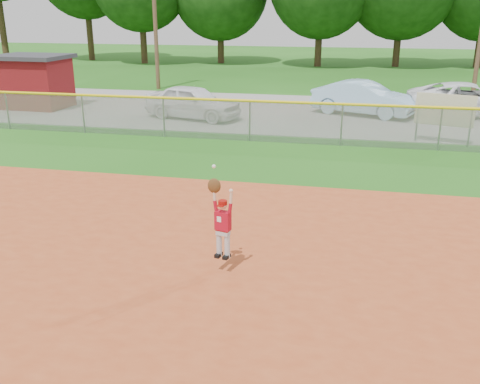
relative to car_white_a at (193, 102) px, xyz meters
name	(u,v)px	position (x,y,z in m)	size (l,w,h in m)	color
ground	(154,257)	(3.24, -13.55, -0.76)	(120.00, 120.00, 0.00)	#205C15
clay_infield	(82,344)	(3.24, -16.55, -0.74)	(24.00, 16.00, 0.04)	#A9431E
parking_strip	(274,111)	(3.24, 2.45, -0.75)	(44.00, 10.00, 0.03)	gray
car_white_a	(193,102)	(0.00, 0.00, 0.00)	(1.73, 4.30, 1.47)	white
car_blue	(363,98)	(7.36, 2.40, 0.03)	(1.61, 4.62, 1.52)	#98C6E3
car_white_b	(469,99)	(12.03, 3.17, 0.01)	(2.46, 5.34, 1.48)	white
utility_shed	(34,81)	(-8.37, 1.08, 0.54)	(3.51, 2.78, 2.56)	#600D10
sponsor_sign	(445,111)	(10.15, -2.55, 0.44)	(1.98, 0.61, 1.82)	gray
outfield_fence	(250,118)	(3.24, -3.55, 0.12)	(40.06, 0.10, 1.55)	gray
power_lines	(310,8)	(4.24, 8.45, 3.91)	(19.40, 0.24, 9.00)	#4C3823
ballplayer	(222,219)	(4.73, -13.88, 0.32)	(0.50, 0.27, 1.77)	silver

